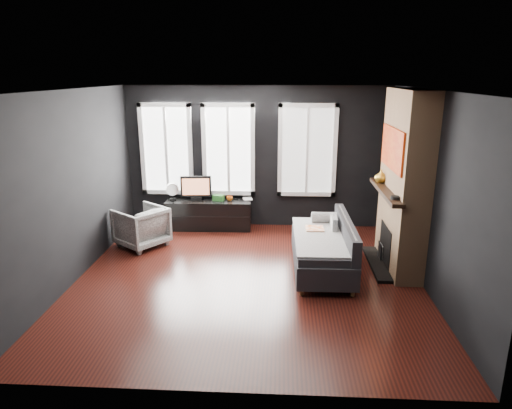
# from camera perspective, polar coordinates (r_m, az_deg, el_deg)

# --- Properties ---
(floor) EXTENTS (5.00, 5.00, 0.00)m
(floor) POSITION_cam_1_polar(r_m,az_deg,el_deg) (6.81, -1.00, -9.21)
(floor) COLOR black
(floor) RESTS_ON ground
(ceiling) EXTENTS (5.00, 5.00, 0.00)m
(ceiling) POSITION_cam_1_polar(r_m,az_deg,el_deg) (6.16, -1.12, 14.13)
(ceiling) COLOR white
(ceiling) RESTS_ON ground
(wall_back) EXTENTS (5.00, 0.02, 2.70)m
(wall_back) POSITION_cam_1_polar(r_m,az_deg,el_deg) (8.79, 0.16, 5.88)
(wall_back) COLOR black
(wall_back) RESTS_ON ground
(wall_left) EXTENTS (0.02, 5.00, 2.70)m
(wall_left) POSITION_cam_1_polar(r_m,az_deg,el_deg) (6.99, -21.96, 2.01)
(wall_left) COLOR black
(wall_left) RESTS_ON ground
(wall_right) EXTENTS (0.02, 5.00, 2.70)m
(wall_right) POSITION_cam_1_polar(r_m,az_deg,el_deg) (6.65, 20.97, 1.44)
(wall_right) COLOR black
(wall_right) RESTS_ON ground
(windows) EXTENTS (4.00, 0.16, 1.76)m
(windows) POSITION_cam_1_polar(r_m,az_deg,el_deg) (8.66, -2.90, 12.57)
(windows) COLOR white
(windows) RESTS_ON wall_back
(fireplace) EXTENTS (0.70, 1.62, 2.70)m
(fireplace) POSITION_cam_1_polar(r_m,az_deg,el_deg) (7.15, 18.04, 2.70)
(fireplace) COLOR #93724C
(fireplace) RESTS_ON floor
(sofa) EXTENTS (0.97, 1.89, 0.81)m
(sofa) POSITION_cam_1_polar(r_m,az_deg,el_deg) (7.01, 8.26, -5.04)
(sofa) COLOR black
(sofa) RESTS_ON floor
(stripe_pillow) EXTENTS (0.08, 0.34, 0.34)m
(stripe_pillow) POSITION_cam_1_polar(r_m,az_deg,el_deg) (7.28, 9.69, -2.79)
(stripe_pillow) COLOR gray
(stripe_pillow) RESTS_ON sofa
(armchair) EXTENTS (1.01, 1.02, 0.77)m
(armchair) POSITION_cam_1_polar(r_m,az_deg,el_deg) (8.15, -14.18, -2.47)
(armchair) COLOR silver
(armchair) RESTS_ON floor
(media_console) EXTENTS (1.64, 0.55, 0.56)m
(media_console) POSITION_cam_1_polar(r_m,az_deg,el_deg) (8.89, -5.88, -1.20)
(media_console) COLOR black
(media_console) RESTS_ON floor
(monitor) EXTENTS (0.60, 0.18, 0.53)m
(monitor) POSITION_cam_1_polar(r_m,az_deg,el_deg) (8.80, -7.52, 2.26)
(monitor) COLOR black
(monitor) RESTS_ON media_console
(desk_fan) EXTENTS (0.28, 0.28, 0.34)m
(desk_fan) POSITION_cam_1_polar(r_m,az_deg,el_deg) (8.89, -10.39, 1.64)
(desk_fan) COLOR #989898
(desk_fan) RESTS_ON media_console
(mug) EXTENTS (0.13, 0.11, 0.11)m
(mug) POSITION_cam_1_polar(r_m,az_deg,el_deg) (8.73, -3.31, 0.84)
(mug) COLOR orange
(mug) RESTS_ON media_console
(book) EXTENTS (0.17, 0.05, 0.24)m
(book) POSITION_cam_1_polar(r_m,az_deg,el_deg) (8.79, -1.62, 1.39)
(book) COLOR beige
(book) RESTS_ON media_console
(storage_box) EXTENTS (0.23, 0.18, 0.11)m
(storage_box) POSITION_cam_1_polar(r_m,az_deg,el_deg) (8.76, -4.73, 0.85)
(storage_box) COLOR #276826
(storage_box) RESTS_ON media_console
(mantel_vase) EXTENTS (0.20, 0.21, 0.20)m
(mantel_vase) POSITION_cam_1_polar(r_m,az_deg,el_deg) (7.53, 15.35, 3.41)
(mantel_vase) COLOR gold
(mantel_vase) RESTS_ON fireplace
(mantel_clock) EXTENTS (0.17, 0.17, 0.04)m
(mantel_clock) POSITION_cam_1_polar(r_m,az_deg,el_deg) (6.60, 17.03, 0.82)
(mantel_clock) COLOR black
(mantel_clock) RESTS_ON fireplace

